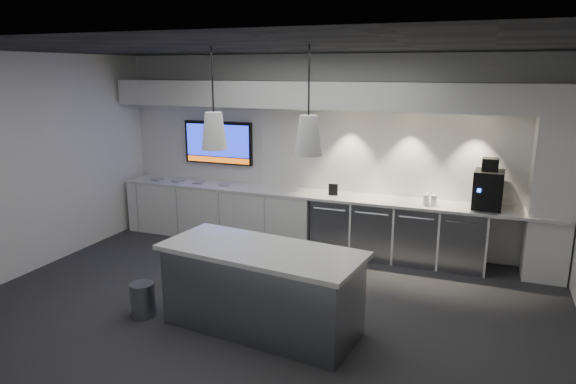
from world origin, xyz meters
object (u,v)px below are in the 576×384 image
at_px(island, 262,288).
at_px(coffee_machine, 488,188).
at_px(wall_tv, 218,143).
at_px(bin, 143,299).

relative_size(island, coffee_machine, 3.26).
distance_m(island, coffee_machine, 3.56).
relative_size(wall_tv, bin, 3.15).
xyz_separation_m(island, coffee_machine, (2.22, 2.69, 0.72)).
relative_size(wall_tv, island, 0.55).
bearing_deg(coffee_machine, bin, -138.38).
distance_m(island, bin, 1.44).
height_order(wall_tv, coffee_machine, wall_tv).
distance_m(wall_tv, bin, 3.51).
height_order(island, coffee_machine, coffee_machine).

